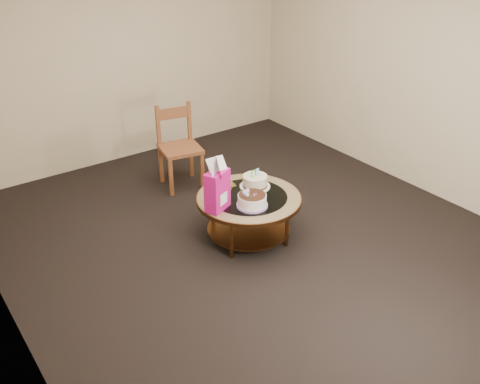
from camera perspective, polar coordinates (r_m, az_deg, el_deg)
ground at (r=5.36m, az=0.92°, el=-4.74°), size 5.00×5.00×0.00m
room_walls at (r=4.70m, az=1.06°, el=11.22°), size 4.52×5.02×2.61m
coffee_table at (r=5.17m, az=0.95°, el=-1.22°), size 1.02×1.02×0.46m
decorated_cake at (r=4.93m, az=1.28°, el=-0.96°), size 0.29×0.29×0.17m
cream_cake at (r=5.27m, az=1.61°, el=1.12°), size 0.30×0.30×0.19m
gift_bag at (r=4.81m, az=-2.44°, el=0.73°), size 0.28×0.24×0.49m
pillar_candle at (r=5.29m, az=-1.12°, el=0.86°), size 0.13×0.13×0.09m
dining_chair at (r=6.19m, az=-6.51°, el=4.85°), size 0.52×0.52×0.95m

